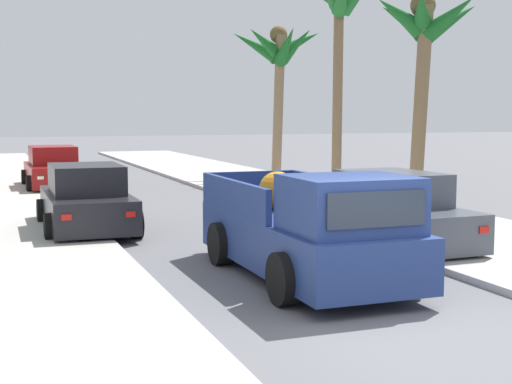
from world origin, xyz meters
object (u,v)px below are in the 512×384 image
object	(u,v)px
car_right_near	(389,213)
palm_tree_left_mid	(278,55)
car_left_mid	(86,201)
palm_tree_right_mid	(338,9)
pickup_truck	(308,232)
car_left_near	(53,169)
palm_tree_left_fore	(425,34)

from	to	relation	value
car_right_near	palm_tree_left_mid	size ratio (longest dim) A/B	0.69
car_left_mid	palm_tree_right_mid	xyz separation A→B (m)	(9.61, 6.48, 5.61)
pickup_truck	car_left_mid	size ratio (longest dim) A/B	1.22
car_left_near	car_right_near	bearing A→B (deg)	-69.39
palm_tree_left_mid	palm_tree_right_mid	xyz separation A→B (m)	(0.45, -4.42, 1.26)
palm_tree_left_mid	car_right_near	bearing A→B (deg)	-104.04
pickup_truck	car_left_near	distance (m)	16.18
car_left_near	palm_tree_left_mid	world-z (taller)	palm_tree_left_mid
car_left_near	car_left_mid	size ratio (longest dim) A/B	1.00
palm_tree_left_fore	palm_tree_left_mid	size ratio (longest dim) A/B	0.98
car_right_near	car_left_mid	size ratio (longest dim) A/B	1.00
car_left_mid	palm_tree_left_fore	size ratio (longest dim) A/B	0.70
car_left_near	car_right_near	size ratio (longest dim) A/B	1.00
car_left_mid	palm_tree_left_mid	bearing A→B (deg)	49.97
pickup_truck	palm_tree_left_mid	world-z (taller)	palm_tree_left_mid
pickup_truck	car_left_mid	bearing A→B (deg)	113.91
car_left_near	car_right_near	xyz separation A→B (m)	(5.26, -14.00, 0.00)
car_right_near	palm_tree_left_fore	world-z (taller)	palm_tree_left_fore
car_left_near	palm_tree_left_fore	xyz separation A→B (m)	(9.57, -8.60, 4.20)
car_left_near	palm_tree_left_fore	bearing A→B (deg)	-41.92
palm_tree_right_mid	palm_tree_left_mid	bearing A→B (deg)	95.87
car_left_near	car_left_mid	xyz separation A→B (m)	(-0.12, -9.84, 0.00)
palm_tree_right_mid	palm_tree_left_fore	bearing A→B (deg)	-89.02
palm_tree_left_fore	palm_tree_right_mid	bearing A→B (deg)	90.98
palm_tree_left_fore	palm_tree_right_mid	xyz separation A→B (m)	(-0.09, 5.24, 1.41)
car_left_near	car_left_mid	distance (m)	9.84
pickup_truck	car_left_mid	distance (m)	6.71
car_right_near	pickup_truck	bearing A→B (deg)	-143.52
pickup_truck	car_left_near	bearing A→B (deg)	99.24
pickup_truck	car_left_near	xyz separation A→B (m)	(-2.60, 15.97, -0.07)
car_left_near	palm_tree_left_fore	size ratio (longest dim) A/B	0.70
pickup_truck	car_right_near	size ratio (longest dim) A/B	1.21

